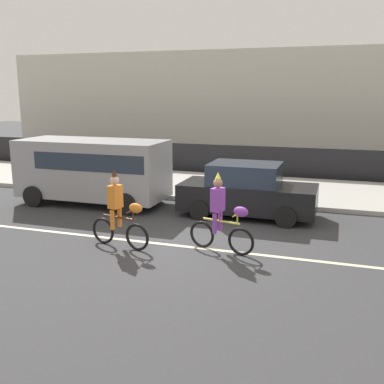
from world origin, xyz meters
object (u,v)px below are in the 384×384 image
object	(u,v)px
parked_van_grey	(95,167)
parked_car_black	(247,191)
parade_cyclist_purple	(222,218)
parade_cyclist_orange	(120,214)

from	to	relation	value
parked_van_grey	parked_car_black	bearing A→B (deg)	0.81
parked_car_black	parade_cyclist_purple	bearing A→B (deg)	-88.75
parade_cyclist_purple	parked_car_black	world-z (taller)	parade_cyclist_purple
parked_van_grey	parked_car_black	size ratio (longest dim) A/B	1.22
parade_cyclist_orange	parade_cyclist_purple	bearing A→B (deg)	11.03
parade_cyclist_orange	parked_van_grey	distance (m)	4.70
parade_cyclist_orange	parked_car_black	xyz separation A→B (m)	(2.37, 3.79, -0.06)
parked_car_black	parade_cyclist_orange	bearing A→B (deg)	-121.98
parade_cyclist_orange	parked_van_grey	bearing A→B (deg)	127.32
parade_cyclist_purple	parked_car_black	bearing A→B (deg)	91.25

